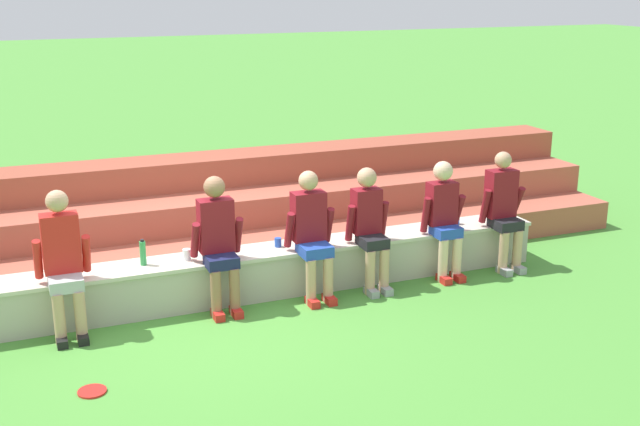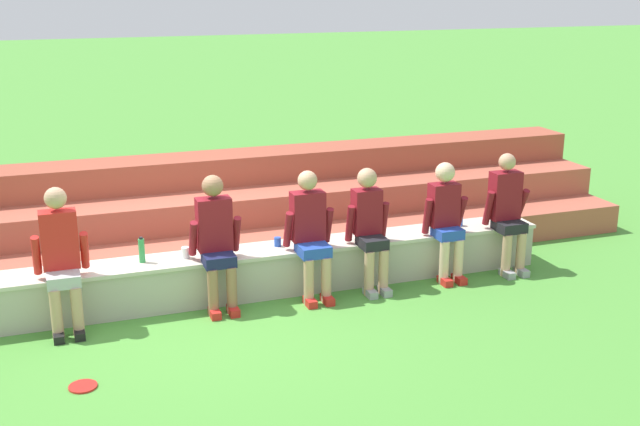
# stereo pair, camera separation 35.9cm
# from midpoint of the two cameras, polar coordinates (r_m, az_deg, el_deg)

# --- Properties ---
(ground_plane) EXTENTS (80.00, 80.00, 0.00)m
(ground_plane) POSITION_cam_midpoint_polar(r_m,az_deg,el_deg) (8.56, -8.76, -6.88)
(ground_plane) COLOR #4C9338
(stone_seating_wall) EXTENTS (7.92, 0.52, 0.51)m
(stone_seating_wall) POSITION_cam_midpoint_polar(r_m,az_deg,el_deg) (8.67, -9.21, -4.64)
(stone_seating_wall) COLOR #B7AF9E
(stone_seating_wall) RESTS_ON ground
(brick_bleachers) EXTENTS (11.61, 1.98, 1.13)m
(brick_bleachers) POSITION_cam_midpoint_polar(r_m,az_deg,el_deg) (10.19, -11.44, -0.53)
(brick_bleachers) COLOR #AD5642
(brick_bleachers) RESTS_ON ground
(person_far_left) EXTENTS (0.53, 0.56, 1.43)m
(person_far_left) POSITION_cam_midpoint_polar(r_m,az_deg,el_deg) (8.11, -19.08, -3.17)
(person_far_left) COLOR tan
(person_far_left) RESTS_ON ground
(person_left_of_center) EXTENTS (0.54, 0.55, 1.42)m
(person_left_of_center) POSITION_cam_midpoint_polar(r_m,az_deg,el_deg) (8.32, -8.50, -1.89)
(person_left_of_center) COLOR #996B4C
(person_left_of_center) RESTS_ON ground
(person_center) EXTENTS (0.54, 0.58, 1.39)m
(person_center) POSITION_cam_midpoint_polar(r_m,az_deg,el_deg) (8.58, -1.80, -1.32)
(person_center) COLOR tan
(person_center) RESTS_ON ground
(person_right_of_center) EXTENTS (0.49, 0.56, 1.36)m
(person_right_of_center) POSITION_cam_midpoint_polar(r_m,az_deg,el_deg) (8.84, 2.40, -0.88)
(person_right_of_center) COLOR tan
(person_right_of_center) RESTS_ON ground
(person_far_right) EXTENTS (0.51, 0.50, 1.36)m
(person_far_right) POSITION_cam_midpoint_polar(r_m,az_deg,el_deg) (9.25, 7.76, -0.18)
(person_far_right) COLOR beige
(person_far_right) RESTS_ON ground
(person_rightmost_edge) EXTENTS (0.53, 0.52, 1.41)m
(person_rightmost_edge) POSITION_cam_midpoint_polar(r_m,az_deg,el_deg) (9.65, 11.94, 0.38)
(person_rightmost_edge) COLOR tan
(person_rightmost_edge) RESTS_ON ground
(water_bottle_center_gap) EXTENTS (0.06, 0.06, 0.28)m
(water_bottle_center_gap) POSITION_cam_midpoint_polar(r_m,az_deg,el_deg) (8.46, -13.72, -2.79)
(water_bottle_center_gap) COLOR green
(water_bottle_center_gap) RESTS_ON stone_seating_wall
(plastic_cup_middle) EXTENTS (0.08, 0.08, 0.11)m
(plastic_cup_middle) POSITION_cam_midpoint_polar(r_m,az_deg,el_deg) (9.69, 8.66, -0.49)
(plastic_cup_middle) COLOR blue
(plastic_cup_middle) RESTS_ON stone_seating_wall
(plastic_cup_right_end) EXTENTS (0.08, 0.08, 0.12)m
(plastic_cup_right_end) POSITION_cam_midpoint_polar(r_m,az_deg,el_deg) (8.53, -10.69, -2.94)
(plastic_cup_right_end) COLOR white
(plastic_cup_right_end) RESTS_ON stone_seating_wall
(plastic_cup_left_end) EXTENTS (0.08, 0.08, 0.10)m
(plastic_cup_left_end) POSITION_cam_midpoint_polar(r_m,az_deg,el_deg) (8.81, -4.18, -2.11)
(plastic_cup_left_end) COLOR blue
(plastic_cup_left_end) RESTS_ON stone_seating_wall
(frisbee) EXTENTS (0.24, 0.24, 0.02)m
(frisbee) POSITION_cam_midpoint_polar(r_m,az_deg,el_deg) (7.22, -17.36, -12.07)
(frisbee) COLOR red
(frisbee) RESTS_ON ground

